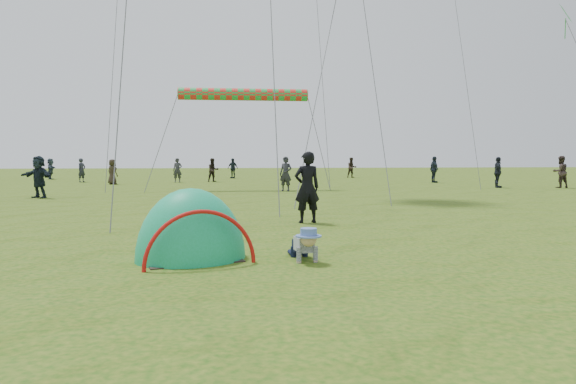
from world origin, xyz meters
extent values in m
plane|color=#194C0E|center=(0.00, 0.00, 0.00)|extent=(140.00, 140.00, 0.00)
ellipsoid|color=#119A56|center=(-2.41, 1.05, 0.00)|extent=(2.28, 2.05, 2.46)
imported|color=black|center=(0.31, 5.60, 0.95)|extent=(0.75, 0.55, 1.90)
imported|color=#2D2D32|center=(-5.21, 27.52, 0.83)|extent=(0.61, 0.40, 1.65)
imported|color=#31251E|center=(8.35, 33.66, 0.84)|extent=(0.85, 0.68, 1.67)
imported|color=black|center=(13.31, 19.47, 0.87)|extent=(0.65, 1.09, 1.74)
imported|color=#2D241A|center=(-9.05, 25.51, 0.79)|extent=(0.92, 0.89, 1.59)
imported|color=#2C3844|center=(-15.38, 33.44, 0.80)|extent=(0.69, 1.54, 1.61)
imported|color=#252730|center=(-11.74, 28.56, 0.82)|extent=(0.64, 0.71, 1.63)
imported|color=black|center=(-2.84, 28.06, 0.82)|extent=(0.96, 0.85, 1.63)
imported|color=#1B232F|center=(11.94, 25.18, 0.88)|extent=(0.48, 1.06, 1.77)
imported|color=black|center=(-9.80, 15.03, 0.90)|extent=(1.70, 1.32, 1.80)
imported|color=#26272D|center=(1.11, 17.94, 0.88)|extent=(0.77, 0.68, 1.76)
imported|color=#352826|center=(16.67, 18.88, 0.90)|extent=(0.89, 0.70, 1.79)
imported|color=black|center=(-1.44, 33.72, 0.81)|extent=(1.00, 0.86, 1.61)
cylinder|color=red|center=(-0.94, 19.78, 5.05)|extent=(6.86, 0.64, 0.64)
plane|color=green|center=(13.21, 13.88, 8.12)|extent=(0.95, 0.95, 0.77)
camera|label=1|loc=(-1.75, -7.85, 1.78)|focal=32.00mm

